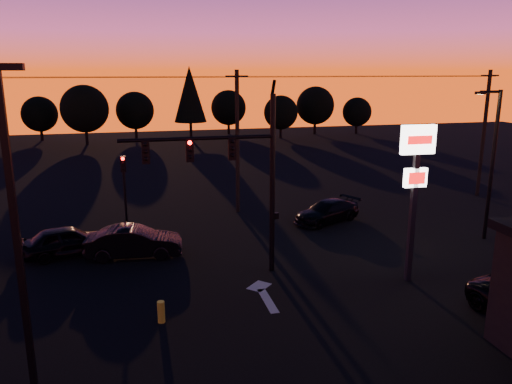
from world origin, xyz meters
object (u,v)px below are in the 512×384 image
car_left (68,241)px  parking_lot_light (14,215)px  car_mid (134,242)px  car_right (327,211)px  pylon_sign (416,170)px  streetlight (492,159)px  bollard (161,312)px  traffic_signal_mast (237,166)px  secondary_signal (124,182)px

car_left → parking_lot_light: bearing=166.8°
car_mid → car_right: bearing=-68.7°
pylon_sign → car_right: 9.93m
streetlight → car_left: (-21.73, 2.76, -3.67)m
car_left → pylon_sign: bearing=-129.3°
car_left → car_mid: car_mid is taller
parking_lot_light → pylon_sign: (14.50, 4.50, -0.36)m
bollard → traffic_signal_mast: bearing=45.9°
streetlight → car_mid: (-18.54, 1.76, -3.66)m
pylon_sign → bollard: 11.70m
traffic_signal_mast → streetlight: traffic_signal_mast is taller
bollard → secondary_signal: bearing=96.5°
car_left → car_mid: 3.34m
streetlight → car_left: streetlight is taller
pylon_sign → bollard: pylon_sign is taller
traffic_signal_mast → bollard: bearing=-134.1°
pylon_sign → streetlight: 8.00m
parking_lot_light → car_left: (-0.32, 11.26, -4.52)m
traffic_signal_mast → car_right: 10.37m
car_mid → bollard: bearing=-167.1°
bollard → car_right: car_right is taller
streetlight → bollard: (-17.64, -5.25, -4.01)m
car_mid → pylon_sign: bearing=-110.8°
bollard → car_mid: bearing=97.3°
streetlight → car_right: streetlight is taller
parking_lot_light → secondary_signal: bearing=80.2°
parking_lot_light → streetlight: bearing=21.7°
pylon_sign → car_right: (-0.23, 8.96, -4.26)m
traffic_signal_mast → car_left: traffic_signal_mast is taller
car_left → bollard: bearing=-167.8°
secondary_signal → streetlight: (18.91, -5.99, 1.56)m
streetlight → pylon_sign: bearing=-149.9°
car_right → parking_lot_light: bearing=-71.3°
traffic_signal_mast → pylon_sign: traffic_signal_mast is taller
traffic_signal_mast → secondary_signal: size_ratio=1.97×
bollard → car_left: 9.00m
streetlight → secondary_signal: bearing=162.4°
pylon_sign → car_mid: bearing=153.6°
pylon_sign → car_right: size_ratio=1.51×
pylon_sign → parking_lot_light: bearing=-162.8°
pylon_sign → car_left: size_ratio=1.55×
traffic_signal_mast → car_mid: 6.97m
secondary_signal → car_right: bearing=-5.0°
bollard → car_right: (10.50, 10.21, 0.24)m
parking_lot_light → car_right: size_ratio=2.04×
secondary_signal → parking_lot_light: 14.90m
traffic_signal_mast → car_left: (-7.72, 4.26, -4.19)m
parking_lot_light → car_mid: size_ratio=1.97×
pylon_sign → streetlight: size_ratio=0.85×
car_left → car_right: 14.76m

